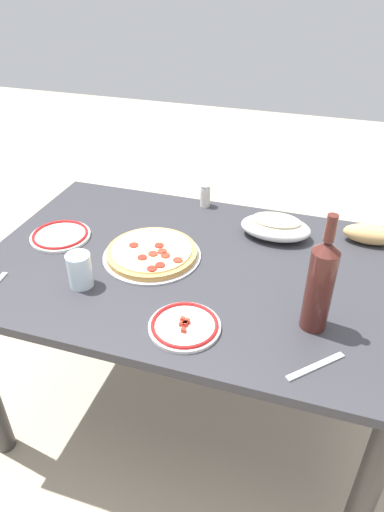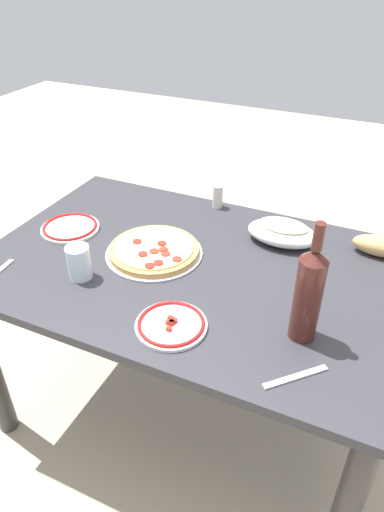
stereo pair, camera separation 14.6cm
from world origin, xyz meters
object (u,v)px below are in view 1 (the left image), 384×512
object	(u,v)px
baked_pasta_dish	(276,226)
bread_loaf	(370,234)
water_glass	(80,270)
spice_shaker	(205,196)
wine_bottle	(320,284)
pepperoni_pizza	(152,253)
side_plate_far	(60,235)
side_plate_near	(185,326)
dining_table	(192,291)

from	to	relation	value
baked_pasta_dish	bread_loaf	world-z (taller)	baked_pasta_dish
water_glass	spice_shaker	world-z (taller)	water_glass
bread_loaf	wine_bottle	bearing A→B (deg)	-106.48
pepperoni_pizza	bread_loaf	xyz separation A→B (m)	(0.67, 0.30, 0.02)
water_glass	side_plate_far	distance (m)	0.30
pepperoni_pizza	water_glass	size ratio (longest dim) A/B	3.01
side_plate_near	wine_bottle	bearing A→B (deg)	19.50
baked_pasta_dish	side_plate_near	xyz separation A→B (m)	(-0.15, -0.54, -0.03)
dining_table	baked_pasta_dish	world-z (taller)	baked_pasta_dish
wine_bottle	water_glass	bearing A→B (deg)	-177.67
wine_bottle	side_plate_far	distance (m)	0.91
baked_pasta_dish	bread_loaf	size ratio (longest dim) A/B	1.35
side_plate_near	bread_loaf	xyz separation A→B (m)	(0.46, 0.59, 0.02)
wine_bottle	side_plate_near	size ratio (longest dim) A/B	1.74
water_glass	bread_loaf	size ratio (longest dim) A/B	0.60
side_plate_near	spice_shaker	size ratio (longest dim) A/B	2.22
bread_loaf	side_plate_far	bearing A→B (deg)	-164.19
side_plate_near	dining_table	bearing A→B (deg)	103.94
baked_pasta_dish	side_plate_far	bearing A→B (deg)	-161.80
side_plate_far	pepperoni_pizza	bearing A→B (deg)	-2.68
pepperoni_pizza	dining_table	bearing A→B (deg)	1.30
pepperoni_pizza	side_plate_near	xyz separation A→B (m)	(0.21, -0.29, -0.01)
water_glass	bread_loaf	xyz separation A→B (m)	(0.82, 0.50, -0.02)
dining_table	wine_bottle	xyz separation A→B (m)	(0.39, -0.18, 0.25)
dining_table	water_glass	distance (m)	0.38
wine_bottle	bread_loaf	size ratio (longest dim) A/B	1.89
water_glass	spice_shaker	size ratio (longest dim) A/B	1.22
water_glass	spice_shaker	xyz separation A→B (m)	(0.21, 0.60, -0.01)
pepperoni_pizza	side_plate_near	world-z (taller)	pepperoni_pizza
dining_table	spice_shaker	world-z (taller)	spice_shaker
wine_bottle	spice_shaker	size ratio (longest dim) A/B	3.87
baked_pasta_dish	side_plate_far	size ratio (longest dim) A/B	1.17
baked_pasta_dish	dining_table	bearing A→B (deg)	-132.32
dining_table	spice_shaker	size ratio (longest dim) A/B	15.30
dining_table	side_plate_near	size ratio (longest dim) A/B	6.88
water_glass	baked_pasta_dish	bearing A→B (deg)	41.67
baked_pasta_dish	pepperoni_pizza	bearing A→B (deg)	-145.37
side_plate_near	baked_pasta_dish	bearing A→B (deg)	74.18
side_plate_far	dining_table	bearing A→B (deg)	-1.56
baked_pasta_dish	side_plate_far	xyz separation A→B (m)	(-0.71, -0.23, -0.03)
side_plate_near	spice_shaker	bearing A→B (deg)	101.89
baked_pasta_dish	spice_shaker	size ratio (longest dim) A/B	2.76
dining_table	baked_pasta_dish	size ratio (longest dim) A/B	5.54
baked_pasta_dish	side_plate_near	size ratio (longest dim) A/B	1.24
side_plate_far	wine_bottle	bearing A→B (deg)	-12.16
pepperoni_pizza	side_plate_far	distance (m)	0.35
baked_pasta_dish	water_glass	xyz separation A→B (m)	(-0.50, -0.45, 0.01)
bread_loaf	dining_table	bearing A→B (deg)	-150.59
pepperoni_pizza	spice_shaker	bearing A→B (deg)	80.70
water_glass	side_plate_far	xyz separation A→B (m)	(-0.20, 0.22, -0.04)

